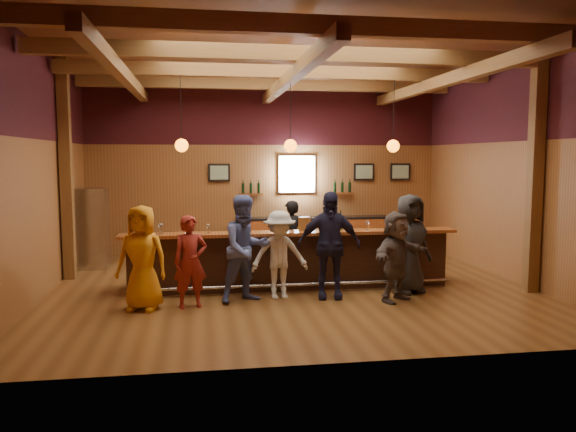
{
  "coord_description": "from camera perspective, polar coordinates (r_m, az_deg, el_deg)",
  "views": [
    {
      "loc": [
        -1.67,
        -10.41,
        2.49
      ],
      "look_at": [
        0.0,
        0.3,
        1.35
      ],
      "focal_mm": 35.0,
      "sensor_mm": 36.0,
      "label": 1
    }
  ],
  "objects": [
    {
      "name": "room",
      "position": [
        10.62,
        0.21,
        9.91
      ],
      "size": [
        9.04,
        9.0,
        4.52
      ],
      "color": "brown",
      "rests_on": "ground"
    },
    {
      "name": "bar_counter",
      "position": [
        10.87,
        0.21,
        -4.43
      ],
      "size": [
        6.3,
        1.07,
        1.11
      ],
      "color": "black",
      "rests_on": "ground"
    },
    {
      "name": "back_bar_cabinet",
      "position": [
        14.56,
        2.59,
        -1.96
      ],
      "size": [
        4.0,
        0.52,
        0.95
      ],
      "color": "brown",
      "rests_on": "ground"
    },
    {
      "name": "window",
      "position": [
        14.57,
        0.89,
        4.27
      ],
      "size": [
        0.95,
        0.09,
        0.95
      ],
      "color": "silver",
      "rests_on": "room"
    },
    {
      "name": "framed_pictures",
      "position": [
        14.73,
        4.23,
        4.47
      ],
      "size": [
        5.35,
        0.05,
        0.45
      ],
      "color": "black",
      "rests_on": "room"
    },
    {
      "name": "wine_shelves",
      "position": [
        14.53,
        0.94,
        2.57
      ],
      "size": [
        3.0,
        0.18,
        0.3
      ],
      "color": "brown",
      "rests_on": "room"
    },
    {
      "name": "pendant_lights",
      "position": [
        10.54,
        0.25,
        7.19
      ],
      "size": [
        4.24,
        0.24,
        1.37
      ],
      "color": "black",
      "rests_on": "room"
    },
    {
      "name": "stainless_fridge",
      "position": [
        13.33,
        -19.31,
        -1.19
      ],
      "size": [
        0.7,
        0.7,
        1.8
      ],
      "primitive_type": "cube",
      "color": "silver",
      "rests_on": "ground"
    },
    {
      "name": "customer_orange",
      "position": [
        9.44,
        -14.6,
        -4.14
      ],
      "size": [
        0.96,
        0.76,
        1.72
      ],
      "primitive_type": "imported",
      "rotation": [
        0.0,
        0.0,
        -0.28
      ],
      "color": "orange",
      "rests_on": "ground"
    },
    {
      "name": "customer_redvest",
      "position": [
        9.44,
        -9.89,
        -4.6
      ],
      "size": [
        0.62,
        0.47,
        1.54
      ],
      "primitive_type": "imported",
      "rotation": [
        0.0,
        0.0,
        0.2
      ],
      "color": "maroon",
      "rests_on": "ground"
    },
    {
      "name": "customer_denim",
      "position": [
        9.67,
        -4.29,
        -3.32
      ],
      "size": [
        1.1,
        0.99,
        1.85
      ],
      "primitive_type": "imported",
      "rotation": [
        0.0,
        0.0,
        0.4
      ],
      "color": "#4F5F9F",
      "rests_on": "ground"
    },
    {
      "name": "customer_white",
      "position": [
        9.89,
        -0.87,
        -3.96
      ],
      "size": [
        1.04,
        0.64,
        1.56
      ],
      "primitive_type": "imported",
      "rotation": [
        0.0,
        0.0,
        0.06
      ],
      "color": "beige",
      "rests_on": "ground"
    },
    {
      "name": "customer_navy",
      "position": [
        9.91,
        4.19,
        -2.96
      ],
      "size": [
        1.17,
        0.61,
        1.9
      ],
      "primitive_type": "imported",
      "rotation": [
        0.0,
        0.0,
        -0.14
      ],
      "color": "#1D1D3A",
      "rests_on": "ground"
    },
    {
      "name": "customer_brown",
      "position": [
        9.87,
        10.94,
        -4.05
      ],
      "size": [
        1.44,
        1.24,
        1.57
      ],
      "primitive_type": "imported",
      "rotation": [
        0.0,
        0.0,
        0.64
      ],
      "color": "#4F433F",
      "rests_on": "ground"
    },
    {
      "name": "customer_dark",
      "position": [
        10.54,
        12.23,
        -2.76
      ],
      "size": [
        1.03,
        0.85,
        1.82
      ],
      "primitive_type": "imported",
      "rotation": [
        0.0,
        0.0,
        0.35
      ],
      "color": "#252527",
      "rests_on": "ground"
    },
    {
      "name": "bartender",
      "position": [
        11.85,
        0.33,
        -2.21
      ],
      "size": [
        0.6,
        0.41,
        1.59
      ],
      "primitive_type": "imported",
      "rotation": [
        0.0,
        0.0,
        3.09
      ],
      "color": "black",
      "rests_on": "ground"
    },
    {
      "name": "ice_bucket",
      "position": [
        10.62,
        1.68,
        -0.78
      ],
      "size": [
        0.23,
        0.23,
        0.25
      ],
      "primitive_type": "cylinder",
      "color": "brown",
      "rests_on": "bar_counter"
    },
    {
      "name": "bottle_a",
      "position": [
        10.65,
        4.13,
        -0.7
      ],
      "size": [
        0.08,
        0.08,
        0.35
      ],
      "color": "black",
      "rests_on": "bar_counter"
    },
    {
      "name": "bottle_b",
      "position": [
        10.79,
        5.35,
        -0.6
      ],
      "size": [
        0.08,
        0.08,
        0.37
      ],
      "color": "black",
      "rests_on": "bar_counter"
    },
    {
      "name": "glass_a",
      "position": [
        10.39,
        -12.84,
        -1.0
      ],
      "size": [
        0.09,
        0.09,
        0.2
      ],
      "color": "silver",
      "rests_on": "bar_counter"
    },
    {
      "name": "glass_b",
      "position": [
        10.22,
        -10.35,
        -1.05
      ],
      "size": [
        0.09,
        0.09,
        0.2
      ],
      "color": "silver",
      "rests_on": "bar_counter"
    },
    {
      "name": "glass_c",
      "position": [
        10.31,
        -8.12,
        -1.06
      ],
      "size": [
        0.08,
        0.08,
        0.17
      ],
      "color": "silver",
      "rests_on": "bar_counter"
    },
    {
      "name": "glass_d",
      "position": [
        10.22,
        -5.3,
        -0.99
      ],
      "size": [
        0.09,
        0.09,
        0.2
      ],
      "color": "silver",
      "rests_on": "bar_counter"
    },
    {
      "name": "glass_e",
      "position": [
        10.37,
        -0.71,
        -0.92
      ],
      "size": [
        0.08,
        0.08,
        0.18
      ],
      "color": "silver",
      "rests_on": "bar_counter"
    },
    {
      "name": "glass_f",
      "position": [
        10.57,
        4.79,
        -0.86
      ],
      "size": [
        0.08,
        0.08,
        0.17
      ],
      "color": "silver",
      "rests_on": "bar_counter"
    },
    {
      "name": "glass_g",
      "position": [
        10.78,
        8.08,
        -0.74
      ],
      "size": [
        0.08,
        0.08,
        0.17
      ],
      "color": "silver",
      "rests_on": "bar_counter"
    },
    {
      "name": "glass_h",
      "position": [
        10.94,
        10.12,
        -0.68
      ],
      "size": [
        0.08,
        0.08,
        0.17
      ],
      "color": "silver",
      "rests_on": "bar_counter"
    }
  ]
}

